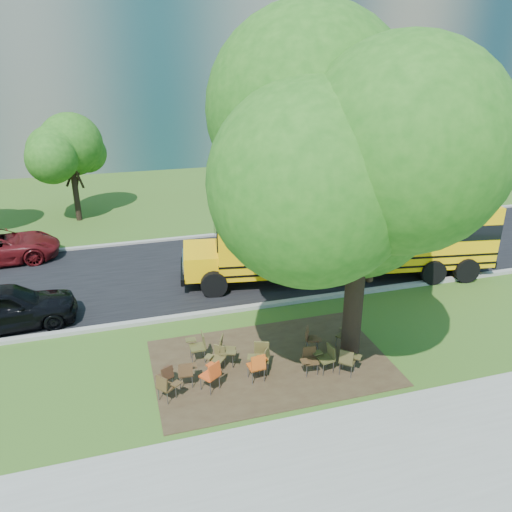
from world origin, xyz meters
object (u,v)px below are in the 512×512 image
object	(u,v)px
chair_6	(327,356)
chair_7	(348,359)
chair_2	(212,373)
chair_4	(258,364)
chair_5	(309,358)
chair_8	(199,344)
chair_10	(225,348)
chair_13	(345,334)
school_bus	(351,236)
chair_3	(260,355)
chair_9	(217,356)
black_car	(5,307)
chair_11	(264,357)
chair_0	(166,375)
chair_12	(311,337)
main_tree	(364,173)
chair_1	(166,385)
chair_14	(186,371)

from	to	relation	value
chair_6	chair_7	size ratio (longest dim) A/B	1.00
chair_2	chair_4	distance (m)	1.32
chair_5	chair_6	world-z (taller)	chair_6
chair_6	chair_5	bearing A→B (deg)	72.91
chair_8	chair_10	world-z (taller)	chair_8
chair_10	chair_13	size ratio (longest dim) A/B	1.21
school_bus	chair_2	xyz separation A→B (m)	(-7.13, -6.04, -1.21)
chair_8	chair_13	world-z (taller)	chair_8
school_bus	chair_8	world-z (taller)	school_bus
school_bus	chair_8	bearing A→B (deg)	-139.22
chair_3	chair_10	size ratio (longest dim) A/B	1.00
chair_6	chair_7	world-z (taller)	chair_6
chair_9	chair_7	bearing A→B (deg)	-162.35
black_car	chair_8	bearing A→B (deg)	-126.76
chair_8	chair_7	bearing A→B (deg)	-115.08
chair_4	chair_13	world-z (taller)	chair_4
chair_5	chair_4	bearing A→B (deg)	3.09
chair_11	chair_0	bearing A→B (deg)	126.64
chair_12	chair_9	bearing A→B (deg)	-67.60
chair_0	chair_12	xyz separation A→B (m)	(4.58, 0.69, 0.02)
chair_9	chair_12	size ratio (longest dim) A/B	0.97
school_bus	chair_7	distance (m)	7.33
main_tree	black_car	size ratio (longest dim) A/B	2.06
chair_3	black_car	bearing A→B (deg)	-11.92
chair_3	black_car	xyz separation A→B (m)	(-7.49, 4.91, 0.19)
chair_1	chair_11	size ratio (longest dim) A/B	1.06
chair_2	chair_5	bearing A→B (deg)	-34.59
chair_0	chair_3	world-z (taller)	chair_3
chair_14	black_car	size ratio (longest dim) A/B	0.19
chair_4	chair_8	bearing A→B (deg)	128.29
chair_0	chair_5	world-z (taller)	chair_5
chair_10	chair_11	bearing A→B (deg)	82.09
school_bus	chair_8	xyz separation A→B (m)	(-7.21, -4.49, -1.19)
chair_8	chair_9	bearing A→B (deg)	-144.15
chair_8	chair_6	bearing A→B (deg)	-113.73
chair_5	chair_13	size ratio (longest dim) A/B	1.07
chair_12	chair_11	bearing A→B (deg)	-50.96
chair_9	chair_14	size ratio (longest dim) A/B	0.93
chair_4	chair_13	size ratio (longest dim) A/B	1.17
school_bus	chair_1	size ratio (longest dim) A/B	15.48
chair_4	chair_9	xyz separation A→B (m)	(-0.97, 0.88, -0.08)
school_bus	chair_6	bearing A→B (deg)	-112.66
chair_11	chair_13	world-z (taller)	chair_13
chair_6	chair_8	world-z (taller)	chair_8
chair_3	chair_12	bearing A→B (deg)	-139.82
chair_3	chair_7	world-z (taller)	chair_3
chair_0	chair_6	bearing A→B (deg)	-32.21
chair_10	chair_11	distance (m)	1.18
chair_7	chair_8	xyz separation A→B (m)	(-3.98, 1.97, 0.05)
chair_7	chair_9	size ratio (longest dim) A/B	1.11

